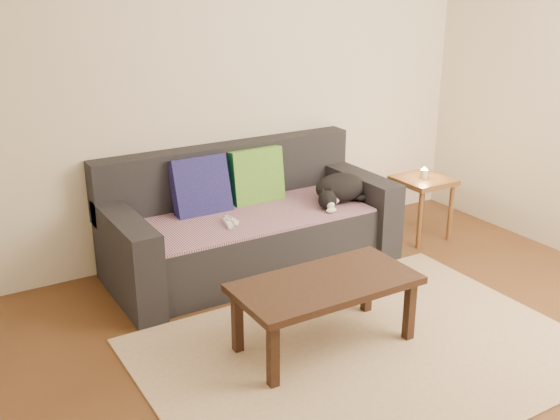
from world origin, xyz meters
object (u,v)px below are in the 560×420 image
Objects in this scene: side_table at (423,189)px; wii_remote_b at (231,220)px; sofa at (248,227)px; wii_remote_a at (228,223)px; cat at (339,189)px; coffee_table at (326,289)px.

wii_remote_b is at bearing 176.92° from side_table.
sofa is 0.36m from wii_remote_a.
cat is at bearing -77.79° from wii_remote_a.
wii_remote_b is (-0.22, -0.15, 0.15)m from sofa.
cat is 1.36m from coffee_table.
side_table is 0.49× the size of coffee_table.
coffee_table is (-1.64, -0.98, -0.05)m from side_table.
wii_remote_b reaches higher than coffee_table.
wii_remote_b is 0.14× the size of coffee_table.
sofa is 1.97× the size of coffee_table.
sofa is 1.24m from coffee_table.
coffee_table is at bearing -179.72° from wii_remote_b.
sofa is 0.75m from cat.
wii_remote_a is 1.00× the size of wii_remote_b.
sofa is 1.51m from side_table.
sofa reaches higher than wii_remote_b.
wii_remote_a is 1.04m from coffee_table.
wii_remote_a is at bearing 178.34° from side_table.
wii_remote_b is (-0.90, 0.03, -0.09)m from cat.
cat is (0.69, -0.18, 0.23)m from sofa.
cat is at bearing -94.60° from wii_remote_b.
wii_remote_a is (-0.26, -0.20, 0.15)m from sofa.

